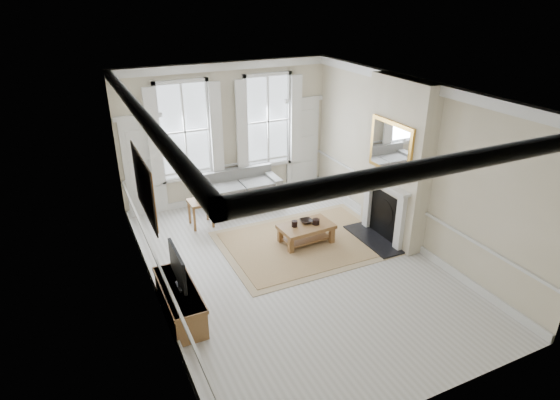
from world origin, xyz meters
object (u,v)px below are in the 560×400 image
coffee_table (306,228)px  tv_stand (180,301)px  sofa (240,191)px  side_table (200,205)px

coffee_table → tv_stand: bearing=-160.9°
sofa → coffee_table: size_ratio=1.60×
sofa → coffee_table: bearing=-76.9°
sofa → coffee_table: (0.56, -2.38, -0.02)m
sofa → side_table: (-1.21, -0.66, 0.14)m
sofa → side_table: size_ratio=3.03×
coffee_table → tv_stand: 3.24m
side_table → tv_stand: (-1.23, -2.95, -0.23)m
sofa → tv_stand: (-2.44, -3.61, -0.09)m
coffee_table → tv_stand: (-3.00, -1.23, -0.07)m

